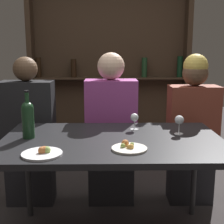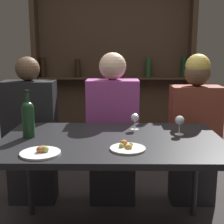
{
  "view_description": "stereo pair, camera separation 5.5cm",
  "coord_description": "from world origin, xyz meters",
  "views": [
    {
      "loc": [
        -0.04,
        -1.92,
        1.32
      ],
      "look_at": [
        0.0,
        0.13,
        0.9
      ],
      "focal_mm": 50.0,
      "sensor_mm": 36.0,
      "label": 1
    },
    {
      "loc": [
        0.02,
        -1.92,
        1.32
      ],
      "look_at": [
        0.0,
        0.13,
        0.9
      ],
      "focal_mm": 50.0,
      "sensor_mm": 36.0,
      "label": 2
    }
  ],
  "objects": [
    {
      "name": "dining_table",
      "position": [
        0.0,
        0.0,
        0.69
      ],
      "size": [
        1.42,
        0.87,
        0.75
      ],
      "color": "black",
      "rests_on": "ground_plane"
    },
    {
      "name": "wine_rack_wall",
      "position": [
        0.0,
        2.01,
        1.16
      ],
      "size": [
        1.98,
        0.21,
        2.3
      ],
      "color": "#38281C",
      "rests_on": "ground_plane"
    },
    {
      "name": "wine_bottle",
      "position": [
        -0.54,
        0.04,
        0.88
      ],
      "size": [
        0.08,
        0.08,
        0.31
      ],
      "color": "#19381E",
      "rests_on": "dining_table"
    },
    {
      "name": "wine_glass_0",
      "position": [
        0.45,
        0.11,
        0.84
      ],
      "size": [
        0.06,
        0.06,
        0.13
      ],
      "color": "silver",
      "rests_on": "dining_table"
    },
    {
      "name": "wine_glass_1",
      "position": [
        0.16,
        0.23,
        0.83
      ],
      "size": [
        0.06,
        0.06,
        0.12
      ],
      "color": "silver",
      "rests_on": "dining_table"
    },
    {
      "name": "food_plate_0",
      "position": [
        -0.39,
        -0.29,
        0.76
      ],
      "size": [
        0.22,
        0.22,
        0.05
      ],
      "color": "white",
      "rests_on": "dining_table"
    },
    {
      "name": "food_plate_1",
      "position": [
        0.09,
        -0.21,
        0.76
      ],
      "size": [
        0.21,
        0.21,
        0.05
      ],
      "color": "silver",
      "rests_on": "dining_table"
    },
    {
      "name": "seated_person_left",
      "position": [
        -0.69,
        0.61,
        0.58
      ],
      "size": [
        0.43,
        0.22,
        1.25
      ],
      "color": "#26262B",
      "rests_on": "ground_plane"
    },
    {
      "name": "seated_person_center",
      "position": [
        -0.0,
        0.61,
        0.61
      ],
      "size": [
        0.43,
        0.22,
        1.28
      ],
      "color": "#26262B",
      "rests_on": "ground_plane"
    },
    {
      "name": "seated_person_right",
      "position": [
        0.69,
        0.61,
        0.62
      ],
      "size": [
        0.41,
        0.22,
        1.27
      ],
      "color": "#26262B",
      "rests_on": "ground_plane"
    }
  ]
}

